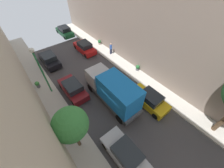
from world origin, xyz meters
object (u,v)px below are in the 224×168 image
(potted_plant_1, at_px, (37,84))
(pedestrian, at_px, (111,48))
(lamp_post, at_px, (39,66))
(delivery_truck, at_px, (113,90))
(parked_car_left_2, at_px, (73,89))
(parked_car_right_2, at_px, (149,99))
(parked_car_right_3, at_px, (85,47))
(parked_car_right_4, at_px, (65,31))
(parked_car_left_3, at_px, (49,59))
(street_tree_0, at_px, (70,124))
(parked_car_left_1, at_px, (126,154))
(potted_plant_2, at_px, (138,67))
(potted_plant_3, at_px, (99,42))

(potted_plant_1, bearing_deg, pedestrian, 0.77)
(lamp_post, bearing_deg, pedestrian, 9.74)
(delivery_truck, relative_size, pedestrian, 3.84)
(parked_car_left_2, distance_m, potted_plant_1, 4.34)
(parked_car_left_2, relative_size, parked_car_right_2, 1.00)
(parked_car_right_3, bearing_deg, parked_car_left_2, -129.29)
(parked_car_right_2, relative_size, parked_car_right_4, 1.00)
(potted_plant_1, bearing_deg, delivery_truck, -51.62)
(parked_car_left_3, xyz_separation_m, street_tree_0, (-2.32, -12.37, 2.90))
(parked_car_left_1, height_order, lamp_post, lamp_post)
(parked_car_right_4, xyz_separation_m, pedestrian, (2.64, -10.24, 0.35))
(parked_car_left_1, bearing_deg, potted_plant_2, 38.92)
(parked_car_left_1, xyz_separation_m, parked_car_right_3, (5.40, 15.12, 0.00))
(street_tree_0, xyz_separation_m, potted_plant_3, (10.59, 12.25, -3.07))
(potted_plant_2, bearing_deg, potted_plant_3, 90.58)
(parked_car_left_2, xyz_separation_m, potted_plant_1, (-2.83, 3.29, -0.14))
(parked_car_right_2, height_order, street_tree_0, street_tree_0)
(parked_car_right_2, distance_m, parked_car_right_4, 19.89)
(parked_car_right_4, distance_m, delivery_truck, 17.61)
(potted_plant_1, distance_m, potted_plant_3, 11.65)
(parked_car_right_3, xyz_separation_m, potted_plant_2, (2.96, -8.37, -0.15))
(parked_car_left_3, relative_size, potted_plant_2, 5.40)
(parked_car_right_3, xyz_separation_m, delivery_truck, (-2.70, -10.30, 1.07))
(delivery_truck, height_order, potted_plant_1, delivery_truck)
(parked_car_left_1, distance_m, parked_car_right_3, 16.06)
(potted_plant_1, bearing_deg, street_tree_0, -86.60)
(pedestrian, relative_size, potted_plant_2, 2.21)
(delivery_truck, bearing_deg, lamp_post, 130.29)
(parked_car_right_2, bearing_deg, parked_car_left_2, 130.98)
(pedestrian, height_order, potted_plant_1, pedestrian)
(parked_car_left_2, bearing_deg, pedestrian, 23.14)
(potted_plant_2, height_order, lamp_post, lamp_post)
(parked_car_left_3, xyz_separation_m, potted_plant_3, (8.27, -0.13, -0.17))
(parked_car_left_3, relative_size, parked_car_right_4, 1.00)
(potted_plant_1, bearing_deg, potted_plant_3, 17.48)
(parked_car_left_1, bearing_deg, parked_car_right_2, 23.11)
(parked_car_right_2, height_order, potted_plant_1, parked_car_right_2)
(parked_car_right_4, distance_m, potted_plant_3, 7.46)
(parked_car_left_1, relative_size, potted_plant_2, 5.40)
(parked_car_left_3, bearing_deg, lamp_post, -110.12)
(parked_car_left_1, relative_size, delivery_truck, 0.64)
(parked_car_left_2, distance_m, lamp_post, 3.99)
(parked_car_right_2, distance_m, delivery_truck, 3.85)
(pedestrian, bearing_deg, lamp_post, -170.26)
(parked_car_right_2, height_order, potted_plant_3, parked_car_right_2)
(parked_car_left_3, height_order, street_tree_0, street_tree_0)
(potted_plant_2, bearing_deg, lamp_post, 161.17)
(parked_car_left_3, height_order, potted_plant_2, parked_car_left_3)
(parked_car_left_1, distance_m, parked_car_right_2, 5.87)
(parked_car_left_1, height_order, parked_car_left_3, same)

